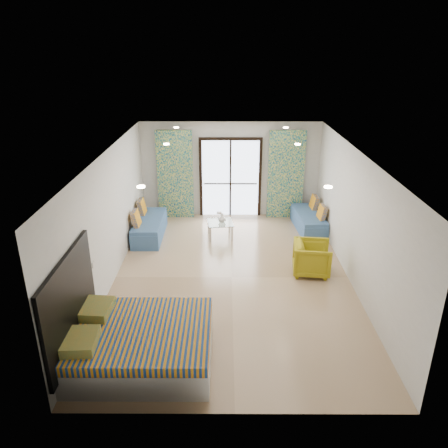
{
  "coord_description": "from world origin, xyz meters",
  "views": [
    {
      "loc": [
        -0.13,
        -8.23,
        4.64
      ],
      "look_at": [
        -0.17,
        0.22,
        1.15
      ],
      "focal_mm": 35.0,
      "sensor_mm": 36.0,
      "label": 1
    }
  ],
  "objects_px": {
    "daybed_left": "(149,227)",
    "daybed_right": "(309,220)",
    "coffee_table": "(220,224)",
    "armchair": "(312,257)",
    "bed": "(139,344)"
  },
  "relations": [
    {
      "from": "daybed_left",
      "to": "daybed_right",
      "type": "xyz_separation_m",
      "value": [
        4.23,
        0.52,
        -0.02
      ]
    },
    {
      "from": "daybed_right",
      "to": "armchair",
      "type": "height_order",
      "value": "daybed_right"
    },
    {
      "from": "daybed_right",
      "to": "coffee_table",
      "type": "height_order",
      "value": "daybed_right"
    },
    {
      "from": "daybed_left",
      "to": "armchair",
      "type": "relative_size",
      "value": 2.25
    },
    {
      "from": "bed",
      "to": "coffee_table",
      "type": "height_order",
      "value": "bed"
    },
    {
      "from": "coffee_table",
      "to": "daybed_right",
      "type": "bearing_deg",
      "value": 12.99
    },
    {
      "from": "daybed_right",
      "to": "daybed_left",
      "type": "bearing_deg",
      "value": -177.39
    },
    {
      "from": "daybed_left",
      "to": "daybed_right",
      "type": "distance_m",
      "value": 4.26
    },
    {
      "from": "daybed_left",
      "to": "bed",
      "type": "bearing_deg",
      "value": -82.72
    },
    {
      "from": "bed",
      "to": "coffee_table",
      "type": "distance_m",
      "value": 4.93
    },
    {
      "from": "coffee_table",
      "to": "armchair",
      "type": "relative_size",
      "value": 0.92
    },
    {
      "from": "daybed_right",
      "to": "armchair",
      "type": "bearing_deg",
      "value": -103.23
    },
    {
      "from": "bed",
      "to": "armchair",
      "type": "distance_m",
      "value": 4.31
    },
    {
      "from": "daybed_right",
      "to": "coffee_table",
      "type": "relative_size",
      "value": 2.32
    },
    {
      "from": "daybed_right",
      "to": "bed",
      "type": "bearing_deg",
      "value": -128.44
    }
  ]
}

